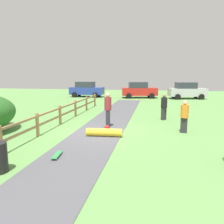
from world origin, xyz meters
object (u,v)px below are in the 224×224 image
at_px(skateboard_loose, 57,155).
at_px(bystander_black, 164,106).
at_px(parked_car_silver, 187,91).
at_px(parked_car_blue, 86,89).
at_px(bystander_orange, 184,115).
at_px(skater_riding, 108,108).
at_px(skater_fallen, 104,132).
at_px(parked_car_red, 139,90).

relative_size(skateboard_loose, bystander_black, 0.50).
height_order(parked_car_silver, parked_car_blue, same).
xyz_separation_m(bystander_black, bystander_orange, (0.86, -3.06, -0.02)).
xyz_separation_m(skater_riding, skater_fallen, (0.21, -1.82, -0.87)).
bearing_deg(parked_car_red, skater_riding, -92.29).
xyz_separation_m(skater_riding, parked_car_blue, (-6.00, 15.66, -0.11)).
height_order(skater_fallen, bystander_orange, bystander_orange).
bearing_deg(bystander_black, parked_car_red, 100.62).
height_order(skater_riding, skater_fallen, skater_riding).
distance_m(bystander_black, parked_car_silver, 13.42).
bearing_deg(parked_car_blue, skateboard_loose, -75.80).
relative_size(skater_riding, parked_car_red, 0.42).
height_order(skater_riding, bystander_black, skater_riding).
relative_size(bystander_orange, parked_car_red, 0.36).
xyz_separation_m(bystander_orange, parked_car_silver, (2.25, 16.12, 0.07)).
height_order(skateboard_loose, bystander_orange, bystander_orange).
height_order(skateboard_loose, bystander_black, bystander_black).
xyz_separation_m(bystander_black, parked_car_blue, (-9.08, 13.06, 0.06)).
distance_m(skateboard_loose, bystander_orange, 6.47).
bearing_deg(parked_car_silver, bystander_black, -103.40).
height_order(skater_riding, parked_car_red, parked_car_red).
distance_m(skater_riding, skater_fallen, 2.03).
height_order(skater_riding, bystander_orange, skater_riding).
relative_size(parked_car_silver, parked_car_blue, 1.05).
bearing_deg(parked_car_blue, skater_riding, -69.02).
bearing_deg(skateboard_loose, skater_riding, 80.06).
bearing_deg(bystander_black, parked_car_blue, 124.79).
xyz_separation_m(parked_car_blue, parked_car_red, (6.63, -0.01, 0.00)).
distance_m(skater_fallen, bystander_orange, 4.02).
bearing_deg(parked_car_red, skateboard_loose, -94.09).
distance_m(bystander_black, bystander_orange, 3.18).
relative_size(bystander_orange, parked_car_blue, 0.38).
bearing_deg(bystander_orange, skater_riding, 173.17).
distance_m(bystander_orange, parked_car_blue, 18.94).
distance_m(skater_fallen, parked_car_red, 17.49).
bearing_deg(parked_car_silver, parked_car_blue, 179.95).
height_order(skateboard_loose, parked_car_red, parked_car_red).
bearing_deg(parked_car_red, bystander_orange, -78.41).
bearing_deg(bystander_black, bystander_orange, -74.34).
bearing_deg(parked_car_red, bystander_black, -79.38).
height_order(skater_fallen, skateboard_loose, skater_fallen).
bearing_deg(bystander_orange, parked_car_silver, 82.05).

